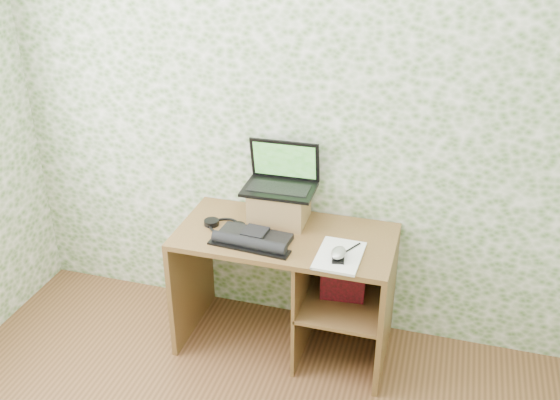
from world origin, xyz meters
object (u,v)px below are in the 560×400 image
(riser, at_px, (279,206))
(laptop, at_px, (281,177))
(keyboard, at_px, (252,239))
(desk, at_px, (300,274))
(notepad, at_px, (339,256))

(riser, relative_size, laptop, 0.78)
(laptop, xyz_separation_m, keyboard, (-0.07, -0.32, -0.23))
(riser, bearing_deg, laptop, 90.00)
(desk, relative_size, laptop, 2.99)
(desk, bearing_deg, riser, 143.19)
(riser, xyz_separation_m, laptop, (0.00, 0.04, 0.16))
(notepad, bearing_deg, desk, 146.71)
(desk, relative_size, keyboard, 2.64)
(desk, bearing_deg, keyboard, -143.85)
(riser, bearing_deg, notepad, -35.53)
(keyboard, bearing_deg, desk, 40.96)
(desk, distance_m, keyboard, 0.40)
(keyboard, height_order, notepad, keyboard)
(laptop, distance_m, notepad, 0.58)
(keyboard, bearing_deg, notepad, 3.37)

